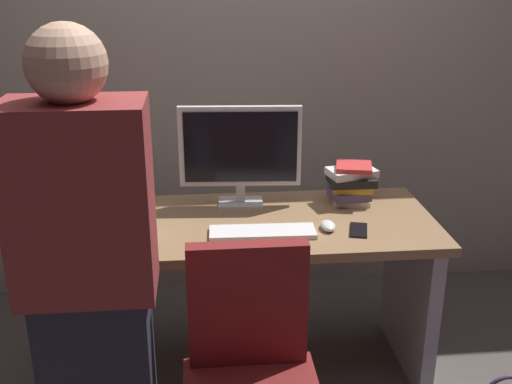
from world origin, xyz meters
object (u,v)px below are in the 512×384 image
Objects in this scene: desk at (255,267)px; person_at_desk at (91,294)px; cell_phone at (359,230)px; monitor at (240,151)px; cup_near_keyboard at (142,226)px; book_stack at (351,183)px; mouse at (328,226)px; cup_by_monitor at (141,198)px; keyboard at (263,232)px.

person_at_desk is at bearing -127.60° from desk.
cell_phone is at bearing -19.47° from desk.
monitor is 0.56m from cup_near_keyboard.
book_stack is at bearing -2.28° from monitor.
monitor is 0.52m from mouse.
desk is 0.49m from cell_phone.
cup_by_monitor is (-0.03, 0.34, -0.01)m from cup_near_keyboard.
person_at_desk is at bearing -99.38° from cup_near_keyboard.
keyboard reaches higher than desk.
cup_near_keyboard is at bearing -84.73° from cup_by_monitor.
desk is 0.40m from mouse.
desk is 0.98m from person_at_desk.
mouse is at bearing -42.48° from monitor.
keyboard is at bearing -174.96° from mouse.
keyboard is at bearing 45.37° from person_at_desk.
person_at_desk is 7.01× the size of book_stack.
cup_near_keyboard is 0.41× the size of book_stack.
book_stack reaches higher than cup_by_monitor.
keyboard is at bearing -165.38° from cell_phone.
book_stack is (0.46, 0.17, 0.32)m from desk.
monitor is 0.42m from keyboard.
desk is 18.54× the size of cup_by_monitor.
person_at_desk is (-0.57, -0.74, 0.32)m from desk.
monitor reaches higher than mouse.
cup_by_monitor is (0.07, 0.95, -0.06)m from person_at_desk.
monitor is at bearing -3.09° from cup_by_monitor.
cup_by_monitor is at bearing 173.37° from cell_phone.
cup_by_monitor is at bearing 156.56° from desk.
cup_by_monitor reaches higher than cell_phone.
cup_near_keyboard reaches higher than cup_by_monitor.
cup_by_monitor reaches higher than keyboard.
cell_phone is (0.91, -0.36, -0.04)m from cup_by_monitor.
person_at_desk reaches higher than cell_phone.
mouse is (0.27, 0.02, 0.01)m from keyboard.
book_stack is at bearing 17.73° from cup_near_keyboard.
book_stack is at bearing 20.57° from desk.
mouse is at bearing 35.67° from person_at_desk.
mouse is at bearing -177.35° from cell_phone.
mouse reaches higher than keyboard.
desk is 0.27m from keyboard.
keyboard reaches higher than cell_phone.
keyboard is at bearing -2.40° from cup_near_keyboard.
book_stack is at bearing 37.52° from keyboard.
desk is 3.60× the size of keyboard.
person_at_desk is at bearing -144.33° from mouse.
monitor is at bearing 102.88° from keyboard.
keyboard is 0.55m from book_stack.
cup_by_monitor is at bearing 156.98° from mouse.
monitor is 2.31× the size of book_stack.
cup_near_keyboard reaches higher than mouse.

